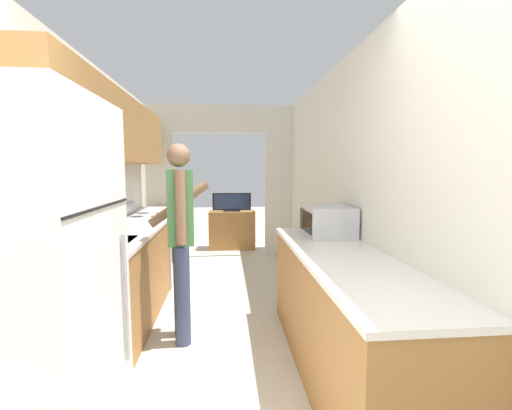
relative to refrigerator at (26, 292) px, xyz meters
name	(u,v)px	position (x,y,z in m)	size (l,w,h in m)	color
wall_left	(84,165)	(-0.31, 1.51, 0.61)	(0.38, 7.08, 2.50)	silver
wall_right	(364,196)	(2.08, 1.11, 0.35)	(0.06, 7.08, 2.50)	silver
wall_far_with_doorway	(220,171)	(0.85, 4.08, 0.53)	(2.80, 0.06, 2.50)	silver
counter_left	(130,270)	(-0.06, 1.89, -0.46)	(0.62, 3.38, 0.88)	#9E6B38
counter_right	(343,316)	(1.75, 0.62, -0.46)	(0.62, 2.20, 0.88)	#9E6B38
refrigerator	(26,292)	(0.00, 0.00, 0.00)	(0.74, 0.81, 1.80)	white
range_oven	(151,248)	(-0.05, 2.85, -0.45)	(0.66, 0.74, 1.02)	#B7B7BC
person	(180,237)	(0.55, 1.25, 0.00)	(0.54, 0.42, 1.68)	#384266
microwave	(327,221)	(1.83, 1.30, 0.11)	(0.40, 0.49, 0.26)	#B7B7BC
tv_cabinet	(232,230)	(1.04, 4.63, -0.55)	(0.84, 0.42, 0.70)	#9E6B38
television	(232,202)	(1.04, 4.59, -0.04)	(0.70, 0.16, 0.33)	black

